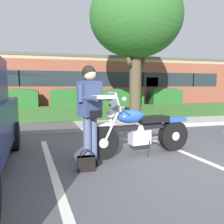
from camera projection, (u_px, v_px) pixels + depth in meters
ground_plane at (178, 166)px, 3.80m from camera, size 140.00×140.00×0.00m
curb_strip at (121, 128)px, 7.07m from camera, size 60.00×0.20×0.12m
concrete_walk at (114, 124)px, 7.89m from camera, size 60.00×1.50×0.08m
grass_lawn at (93, 111)px, 12.11m from camera, size 60.00×7.26×0.06m
stall_stripe_0 at (54, 173)px, 3.48m from camera, size 0.62×4.38×0.01m
stall_stripe_1 at (201, 159)px, 4.14m from camera, size 0.62×4.38×0.01m
motorcycle at (144, 130)px, 4.45m from camera, size 2.24×0.82×1.26m
rider_person at (91, 107)px, 3.72m from camera, size 0.61×0.67×1.70m
handbag at (86, 162)px, 3.58m from camera, size 0.28×0.13×0.36m
shade_tree at (136, 19)px, 11.42m from camera, size 4.76×4.76×6.91m
hedge_left at (19, 98)px, 14.37m from camera, size 2.43×0.90×1.24m
hedge_center_left at (73, 97)px, 15.24m from camera, size 3.09×0.90×1.24m
hedge_center_right at (122, 97)px, 16.10m from camera, size 3.06×0.90×1.24m
hedge_right at (166, 96)px, 16.97m from camera, size 2.41×0.90×1.24m
brick_building at (78, 82)px, 21.51m from camera, size 26.88×10.96×3.71m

